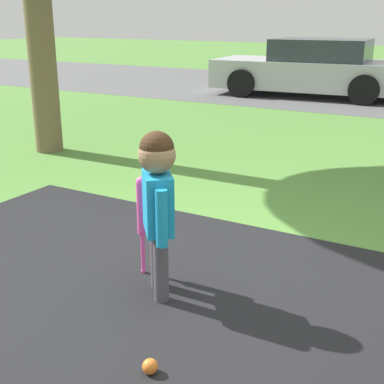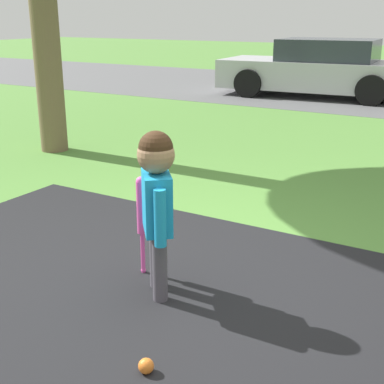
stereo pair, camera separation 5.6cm
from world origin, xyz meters
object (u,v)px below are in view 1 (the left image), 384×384
Objects in this scene: baseball_bat at (142,212)px; child at (158,192)px; sports_ball at (150,366)px; parked_car at (313,69)px.

child is at bearing -35.65° from baseball_bat.
sports_ball is at bearing -53.51° from baseball_bat.
child reaches higher than sports_ball.
parked_car is at bearing 151.62° from child.
baseball_bat is 8.73m from parked_car.
parked_car reaches higher than sports_ball.
baseball_bat is 0.16× the size of parked_car.
baseball_bat is at bearing 96.03° from parked_car.
parked_car reaches higher than child.
baseball_bat reaches higher than sports_ball.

